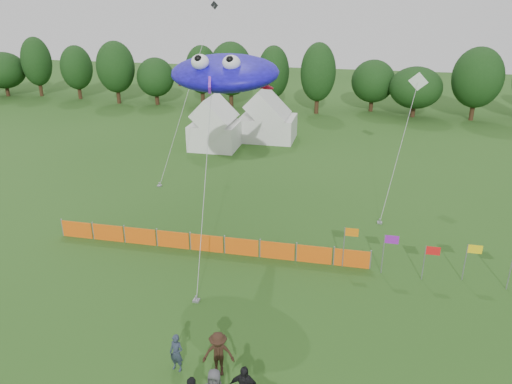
% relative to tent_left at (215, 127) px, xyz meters
% --- Properties ---
extents(ground, '(160.00, 160.00, 0.00)m').
position_rel_tent_left_xyz_m(ground, '(8.71, -28.37, -1.91)').
color(ground, '#234C16').
rests_on(ground, ground).
extents(treeline, '(104.57, 8.78, 8.36)m').
position_rel_tent_left_xyz_m(treeline, '(10.32, 16.56, 2.27)').
color(treeline, '#382314').
rests_on(treeline, ground).
extents(tent_left, '(4.30, 4.30, 3.79)m').
position_rel_tent_left_xyz_m(tent_left, '(0.00, 0.00, 0.00)').
color(tent_left, white).
rests_on(tent_left, ground).
extents(tent_right, '(5.27, 4.22, 3.72)m').
position_rel_tent_left_xyz_m(tent_right, '(4.21, 3.64, -0.03)').
color(tent_right, silver).
rests_on(tent_right, ground).
extents(barrier_fence, '(17.90, 0.06, 1.00)m').
position_rel_tent_left_xyz_m(barrier_fence, '(5.18, -19.12, -1.41)').
color(barrier_fence, '#E6580C').
rests_on(barrier_fence, ground).
extents(flag_row, '(8.73, 0.54, 2.28)m').
position_rel_tent_left_xyz_m(flag_row, '(16.81, -19.41, -0.49)').
color(flag_row, gray).
rests_on(flag_row, ground).
extents(spectator_a, '(0.64, 0.49, 1.57)m').
position_rel_tent_left_xyz_m(spectator_a, '(6.91, -28.36, -1.13)').
color(spectator_a, '#273141').
rests_on(spectator_a, ground).
extents(spectator_c, '(1.34, 0.96, 1.88)m').
position_rel_tent_left_xyz_m(spectator_c, '(8.54, -28.25, -0.97)').
color(spectator_c, black).
rests_on(spectator_c, ground).
extents(stingray_kite, '(7.74, 14.55, 10.85)m').
position_rel_tent_left_xyz_m(stingray_kite, '(6.06, -17.36, 7.79)').
color(stingray_kite, '#1B0FDE').
rests_on(stingray_kite, ground).
extents(small_kite_white, '(2.85, 7.88, 8.33)m').
position_rel_tent_left_xyz_m(small_kite_white, '(16.24, -7.67, 3.87)').
color(small_kite_white, white).
rests_on(small_kite_white, ground).
extents(small_kite_dark, '(1.99, 10.87, 12.76)m').
position_rel_tent_left_xyz_m(small_kite_dark, '(-0.51, -4.80, 4.60)').
color(small_kite_dark, black).
rests_on(small_kite_dark, ground).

